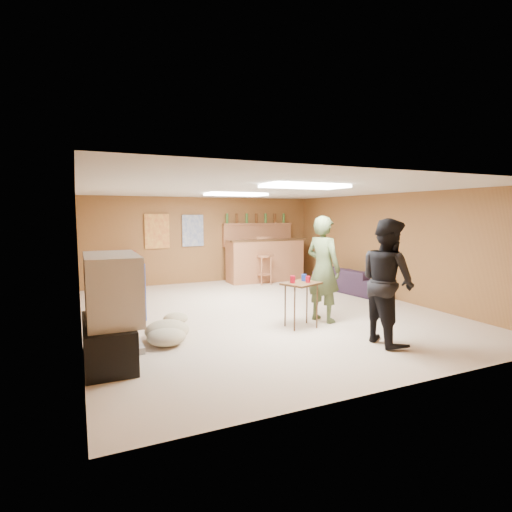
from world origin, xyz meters
name	(u,v)px	position (x,y,z in m)	size (l,w,h in m)	color
ground	(260,311)	(0.00, 0.00, 0.00)	(7.00, 7.00, 0.00)	beige
ceiling	(261,190)	(0.00, 0.00, 2.20)	(6.00, 7.00, 0.02)	silver
wall_back	(204,240)	(0.00, 3.50, 1.10)	(6.00, 0.02, 2.20)	brown
wall_front	(407,281)	(0.00, -3.50, 1.10)	(6.00, 0.02, 2.20)	brown
wall_left	(78,259)	(-3.00, 0.00, 1.10)	(0.02, 7.00, 2.20)	brown
wall_right	(390,246)	(3.00, 0.00, 1.10)	(0.02, 7.00, 2.20)	brown
tv_stand	(108,341)	(-2.72, -1.50, 0.25)	(0.55, 1.30, 0.50)	black
dvd_box	(127,347)	(-2.50, -1.50, 0.15)	(0.35, 0.50, 0.08)	#B2B2B7
tv_body	(112,288)	(-2.65, -1.50, 0.90)	(0.60, 1.10, 0.80)	#B2B2B7
tv_screen	(139,286)	(-2.34, -1.50, 0.90)	(0.02, 0.95, 0.65)	navy
bar_counter	(265,260)	(1.50, 2.95, 0.55)	(2.00, 0.60, 1.10)	#975936
bar_lip	(269,240)	(1.50, 2.70, 1.10)	(2.10, 0.12, 0.05)	#3E2613
bar_shelf	(258,224)	(1.50, 3.40, 1.50)	(2.00, 0.18, 0.05)	#975936
bar_backing	(258,235)	(1.50, 3.42, 1.20)	(2.00, 0.14, 0.60)	#975936
poster_left	(157,231)	(-1.20, 3.46, 1.35)	(0.60, 0.03, 0.85)	#BF3F26
poster_right	(193,231)	(-0.30, 3.46, 1.35)	(0.55, 0.03, 0.80)	#334C99
folding_chair_stack	(125,270)	(-2.00, 3.30, 0.45)	(0.50, 0.14, 0.90)	maroon
ceiling_panel_front	(305,186)	(0.00, -1.50, 2.17)	(1.20, 0.60, 0.04)	white
ceiling_panel_back	(236,194)	(0.00, 1.20, 2.17)	(1.20, 0.60, 0.04)	white
person_olive	(323,269)	(0.67, -1.01, 0.87)	(0.64, 0.42, 1.75)	#455330
person_black	(387,281)	(0.84, -2.31, 0.86)	(0.83, 0.65, 1.72)	black
sofa	(350,279)	(2.70, 0.90, 0.27)	(1.86, 0.73, 0.54)	black
tray_table	(301,305)	(0.15, -1.18, 0.36)	(0.55, 0.44, 0.71)	#3E2613
cup_red_near	(293,279)	(0.01, -1.16, 0.77)	(0.08, 0.08, 0.11)	#AE0B1E
cup_red_far	(308,279)	(0.24, -1.23, 0.76)	(0.07, 0.07, 0.10)	#AE0B1E
cup_blue	(304,278)	(0.27, -1.07, 0.76)	(0.08, 0.08, 0.11)	#162F97
bar_stool_left	(264,259)	(1.28, 2.54, 0.65)	(0.41, 0.41, 1.30)	#975936
bar_stool_right	(268,262)	(1.52, 2.81, 0.53)	(0.34, 0.34, 1.07)	#975936
cushion_near_tv	(167,330)	(-1.91, -0.97, 0.14)	(0.62, 0.62, 0.28)	tan
cushion_mid	(176,318)	(-1.60, -0.18, 0.09)	(0.40, 0.40, 0.18)	tan
cushion_far	(166,337)	(-1.96, -1.18, 0.12)	(0.53, 0.53, 0.24)	tan
bottle_row	(256,218)	(1.44, 3.38, 1.65)	(1.76, 0.08, 0.26)	#3F7233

